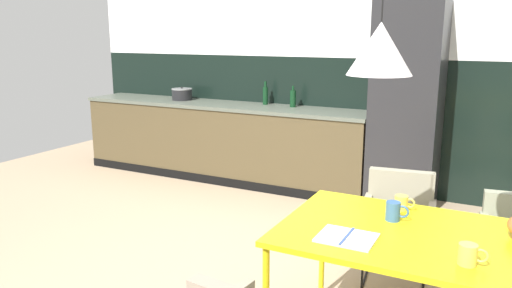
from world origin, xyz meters
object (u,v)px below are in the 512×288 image
at_px(cooking_pot, 182,94).
at_px(bottle_oil_tall, 293,98).
at_px(refrigerator_column, 407,106).
at_px(mug_dark_espresso, 394,211).
at_px(mug_glass_clear, 402,203).
at_px(mug_wide_latte, 469,255).
at_px(dining_table, 429,244).
at_px(pendant_lamp_over_table_near, 380,48).
at_px(armchair_corner_seat, 399,212).
at_px(bottle_wine_green, 265,95).
at_px(open_book, 347,238).

xyz_separation_m(cooking_pot, bottle_oil_tall, (1.48, 0.07, 0.03)).
xyz_separation_m(refrigerator_column, mug_dark_espresso, (0.41, -2.42, -0.24)).
height_order(mug_glass_clear, mug_wide_latte, mug_wide_latte).
height_order(dining_table, cooking_pot, cooking_pot).
xyz_separation_m(mug_glass_clear, bottle_oil_tall, (-1.70, 2.35, 0.24)).
bearing_deg(cooking_pot, pendant_lamp_over_table_near, -40.21).
xyz_separation_m(mug_wide_latte, pendant_lamp_over_table_near, (-0.50, 0.26, 0.88)).
relative_size(refrigerator_column, mug_wide_latte, 16.10).
bearing_deg(mug_dark_espresso, dining_table, -32.86).
bearing_deg(armchair_corner_seat, mug_wide_latte, 106.74).
relative_size(cooking_pot, bottle_wine_green, 0.94).
xyz_separation_m(refrigerator_column, mug_wide_latte, (0.82, -2.81, -0.24)).
distance_m(armchair_corner_seat, bottle_oil_tall, 2.43).
bearing_deg(bottle_wine_green, mug_wide_latte, -50.30).
height_order(refrigerator_column, bottle_oil_tall, refrigerator_column).
bearing_deg(armchair_corner_seat, mug_glass_clear, 94.18).
bearing_deg(pendant_lamp_over_table_near, open_book, -104.86).
height_order(open_book, mug_dark_espresso, mug_dark_espresso).
height_order(open_book, bottle_wine_green, bottle_wine_green).
xyz_separation_m(dining_table, mug_dark_espresso, (-0.21, 0.14, 0.10)).
distance_m(mug_dark_espresso, bottle_oil_tall, 3.06).
bearing_deg(cooking_pot, bottle_oil_tall, 2.65).
bearing_deg(mug_wide_latte, dining_table, 128.40).
bearing_deg(cooking_pot, mug_glass_clear, -35.65).
distance_m(open_book, cooking_pot, 4.15).
bearing_deg(armchair_corner_seat, open_book, 80.48).
bearing_deg(bottle_wine_green, armchair_corner_seat, -43.00).
height_order(mug_wide_latte, cooking_pot, cooking_pot).
relative_size(mug_glass_clear, bottle_wine_green, 0.43).
xyz_separation_m(dining_table, open_book, (-0.36, -0.22, 0.05)).
distance_m(mug_wide_latte, pendant_lamp_over_table_near, 1.05).
bearing_deg(mug_glass_clear, mug_dark_espresso, -91.57).
bearing_deg(dining_table, mug_glass_clear, 121.70).
height_order(mug_glass_clear, pendant_lamp_over_table_near, pendant_lamp_over_table_near).
xyz_separation_m(mug_dark_espresso, pendant_lamp_over_table_near, (-0.09, -0.13, 0.88)).
relative_size(refrigerator_column, dining_table, 1.36).
bearing_deg(pendant_lamp_over_table_near, dining_table, -1.37).
bearing_deg(cooking_pot, open_book, -43.19).
height_order(mug_wide_latte, pendant_lamp_over_table_near, pendant_lamp_over_table_near).
xyz_separation_m(refrigerator_column, open_book, (0.26, -2.78, -0.29)).
xyz_separation_m(armchair_corner_seat, mug_wide_latte, (0.53, -1.16, 0.28)).
relative_size(mug_dark_espresso, cooking_pot, 0.49).
relative_size(armchair_corner_seat, open_book, 2.77).
relative_size(dining_table, bottle_oil_tall, 6.24).
xyz_separation_m(open_book, mug_dark_espresso, (0.15, 0.36, 0.05)).
xyz_separation_m(refrigerator_column, cooking_pot, (-2.77, 0.06, -0.04)).
relative_size(mug_wide_latte, pendant_lamp_over_table_near, 0.09).
bearing_deg(mug_glass_clear, pendant_lamp_over_table_near, -106.56).
bearing_deg(cooking_pot, refrigerator_column, -1.16).
relative_size(mug_wide_latte, bottle_oil_tall, 0.53).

